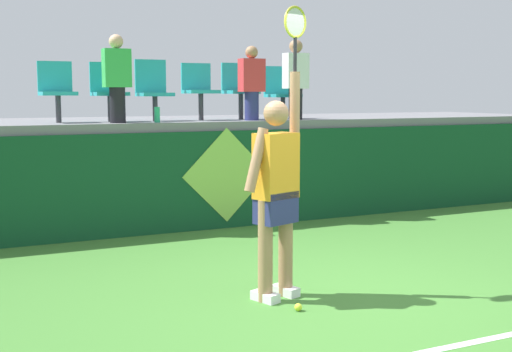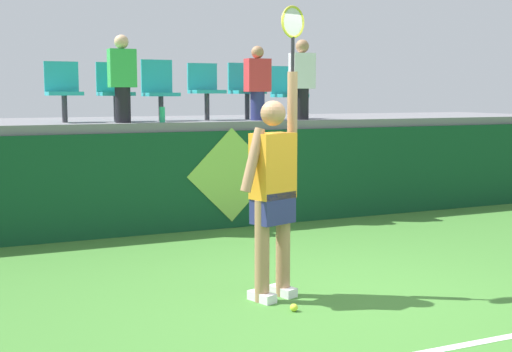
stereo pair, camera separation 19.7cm
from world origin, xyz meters
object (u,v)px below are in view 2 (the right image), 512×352
object	(u,v)px
spectator_1	(302,78)
water_bottle	(162,115)
tennis_player	(273,188)
stadium_chair_1	(115,89)
tennis_ball	(294,308)
stadium_chair_2	(159,88)
stadium_chair_3	(205,88)
stadium_chair_0	(63,88)
stadium_chair_4	(245,87)
stadium_chair_5	(287,90)
spectator_2	(258,82)
spectator_0	(122,77)

from	to	relation	value
spectator_1	water_bottle	bearing A→B (deg)	-177.26
tennis_player	stadium_chair_1	bearing A→B (deg)	97.35
tennis_ball	stadium_chair_1	world-z (taller)	stadium_chair_1
spectator_1	stadium_chair_2	bearing A→B (deg)	166.75
stadium_chair_3	spectator_1	size ratio (longest dim) A/B	0.71
stadium_chair_0	stadium_chair_3	distance (m)	1.97
stadium_chair_4	spectator_1	size ratio (longest dim) A/B	0.72
tennis_player	stadium_chair_0	xyz separation A→B (m)	(-1.18, 3.91, 0.89)
stadium_chair_5	spectator_2	size ratio (longest dim) A/B	0.76
stadium_chair_4	spectator_2	size ratio (longest dim) A/B	0.79
stadium_chair_0	spectator_0	distance (m)	0.83
spectator_1	spectator_0	bearing A→B (deg)	179.99
spectator_1	stadium_chair_3	bearing A→B (deg)	160.75
tennis_ball	water_bottle	bearing A→B (deg)	90.13
stadium_chair_2	stadium_chair_0	bearing A→B (deg)	-179.70
tennis_player	spectator_1	bearing A→B (deg)	58.60
stadium_chair_1	stadium_chair_3	xyz separation A→B (m)	(1.29, -0.00, 0.02)
stadium_chair_0	water_bottle	bearing A→B (deg)	-25.70
stadium_chair_4	water_bottle	bearing A→B (deg)	-158.44
stadium_chair_3	stadium_chair_5	distance (m)	1.31
stadium_chair_2	tennis_player	bearing A→B (deg)	-91.70
spectator_0	stadium_chair_5	bearing A→B (deg)	10.07
stadium_chair_2	stadium_chair_5	size ratio (longest dim) A/B	1.07
stadium_chair_2	spectator_1	distance (m)	2.05
spectator_0	spectator_1	xyz separation A→B (m)	(2.61, -0.00, 0.01)
tennis_player	stadium_chair_2	xyz separation A→B (m)	(0.12, 3.92, 0.90)
stadium_chair_1	spectator_0	bearing A→B (deg)	-90.00
stadium_chair_0	stadium_chair_5	bearing A→B (deg)	0.05
tennis_ball	water_bottle	distance (m)	4.05
stadium_chair_5	spectator_2	distance (m)	0.83
stadium_chair_4	spectator_1	bearing A→B (deg)	-33.66
stadium_chair_0	stadium_chair_1	bearing A→B (deg)	0.06
stadium_chair_5	spectator_1	world-z (taller)	spectator_1
stadium_chair_3	spectator_1	world-z (taller)	spectator_1
stadium_chair_0	spectator_2	bearing A→B (deg)	-9.63
stadium_chair_2	spectator_1	world-z (taller)	spectator_1
spectator_1	spectator_2	world-z (taller)	spectator_1
spectator_1	spectator_2	xyz separation A→B (m)	(-0.69, 0.02, -0.06)
tennis_player	stadium_chair_3	distance (m)	4.09
tennis_player	spectator_0	xyz separation A→B (m)	(-0.50, 3.45, 1.03)
tennis_ball	stadium_chair_2	world-z (taller)	stadium_chair_2
stadium_chair_4	tennis_ball	bearing A→B (deg)	-108.13
spectator_2	spectator_1	bearing A→B (deg)	-1.77
spectator_0	tennis_player	bearing A→B (deg)	-81.68
tennis_player	stadium_chair_3	size ratio (longest dim) A/B	3.19
stadium_chair_0	stadium_chair_3	xyz separation A→B (m)	(1.97, -0.00, 0.02)
tennis_player	stadium_chair_3	xyz separation A→B (m)	(0.79, 3.91, 0.91)
stadium_chair_3	stadium_chair_0	bearing A→B (deg)	179.94
tennis_ball	spectator_2	size ratio (longest dim) A/B	0.06
tennis_ball	stadium_chair_1	bearing A→B (deg)	96.62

